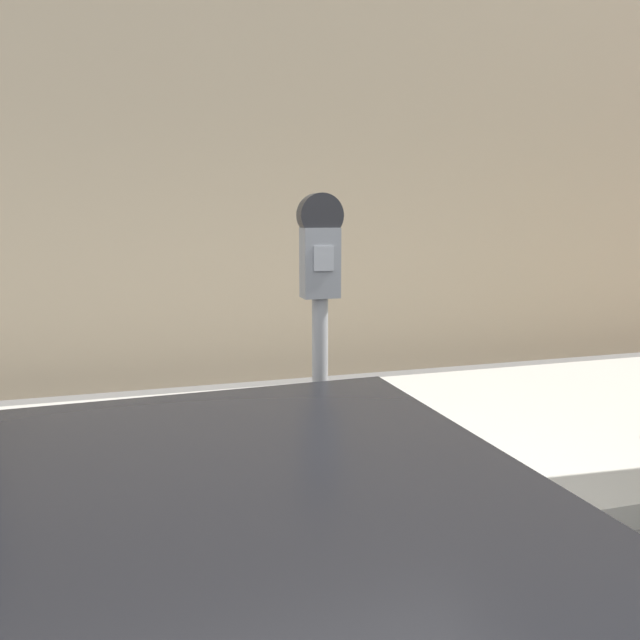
{
  "coord_description": "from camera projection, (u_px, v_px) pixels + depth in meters",
  "views": [
    {
      "loc": [
        -0.35,
        -1.67,
        1.65
      ],
      "look_at": [
        0.47,
        1.13,
        1.15
      ],
      "focal_mm": 35.0,
      "sensor_mm": 36.0,
      "label": 1
    }
  ],
  "objects": [
    {
      "name": "parking_meter",
      "position": [
        320.0,
        312.0,
        2.96
      ],
      "size": [
        0.21,
        0.12,
        1.6
      ],
      "color": "gray",
      "rests_on": "sidewalk"
    },
    {
      "name": "building_facade",
      "position": [
        169.0,
        99.0,
        5.72
      ],
      "size": [
        24.0,
        0.3,
        5.39
      ],
      "color": "tan",
      "rests_on": "ground_plane"
    },
    {
      "name": "sidewalk",
      "position": [
        204.0,
        462.0,
        4.03
      ],
      "size": [
        24.0,
        2.8,
        0.15
      ],
      "color": "#BCB7AD",
      "rests_on": "ground_plane"
    }
  ]
}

